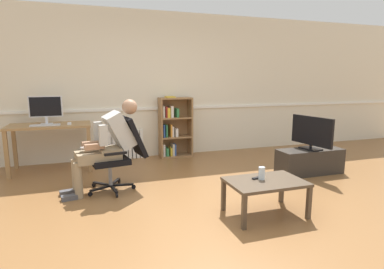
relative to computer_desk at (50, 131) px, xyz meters
The scene contains 15 objects.
ground_plane 2.89m from the computer_desk, 49.84° to the right, with size 18.00×18.00×0.00m, color brown.
back_wall 2.01m from the computer_desk, 15.40° to the left, with size 12.00×0.13×2.70m.
computer_desk is the anchor object (origin of this frame).
imac_monitor 0.38m from the computer_desk, 120.24° to the left, with size 0.50×0.14×0.45m.
keyboard 0.19m from the computer_desk, 108.07° to the right, with size 0.43×0.12×0.02m, color silver.
computer_mouse 0.35m from the computer_desk, 21.62° to the right, with size 0.06×0.10×0.03m, color white.
bookshelf 2.14m from the computer_desk, ahead, with size 0.62×0.29×1.15m.
radiator 1.31m from the computer_desk, 18.09° to the left, with size 0.71×0.08×0.53m.
office_chair 1.59m from the computer_desk, 51.93° to the right, with size 0.79×0.63×0.98m.
person_seated 1.51m from the computer_desk, 57.70° to the right, with size 1.03×0.47×1.21m.
tv_stand 4.15m from the computer_desk, 20.96° to the right, with size 1.04×0.38×0.39m.
tv_screen 4.13m from the computer_desk, 20.95° to the right, with size 0.24×0.78×0.51m.
coffee_table 3.52m from the computer_desk, 47.42° to the right, with size 0.82×0.55×0.39m.
drinking_glass 3.46m from the computer_desk, 47.18° to the right, with size 0.07×0.07×0.14m, color silver.
spare_remote 3.42m from the computer_desk, 46.97° to the right, with size 0.04×0.15×0.02m, color black.
Camera 1 is at (-1.23, -3.26, 1.47)m, focal length 29.32 mm.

